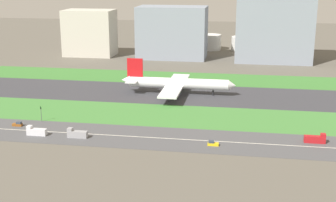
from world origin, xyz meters
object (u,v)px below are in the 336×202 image
at_px(fuel_tank_centre, 244,44).
at_px(car_2, 18,124).
at_px(hangar_building, 172,32).
at_px(fuel_tank_west, 210,42).
at_px(truck_0, 36,132).
at_px(traffic_light, 41,113).
at_px(terminal_building, 90,33).
at_px(truck_2, 315,139).
at_px(truck_1, 77,134).
at_px(car_3, 213,143).
at_px(office_tower, 274,26).
at_px(airliner, 176,83).

bearing_deg(fuel_tank_centre, car_2, -113.39).
relative_size(hangar_building, fuel_tank_west, 2.84).
xyz_separation_m(truck_0, fuel_tank_west, (55.06, 237.00, 5.01)).
xyz_separation_m(traffic_light, terminal_building, (-34.51, 174.01, 14.24)).
distance_m(truck_2, terminal_building, 240.17).
bearing_deg(fuel_tank_centre, truck_1, -105.71).
bearing_deg(car_3, truck_2, -166.25).
xyz_separation_m(car_2, hangar_building, (41.54, 182.00, 19.40)).
distance_m(truck_2, office_tower, 183.97).
bearing_deg(car_2, terminal_building, 98.35).
bearing_deg(fuel_tank_west, truck_1, -98.87).
height_order(car_3, office_tower, office_tower).
height_order(car_3, terminal_building, terminal_building).
xyz_separation_m(airliner, traffic_light, (-53.68, -60.01, -1.94)).
height_order(truck_2, truck_0, same).
height_order(car_2, fuel_tank_west, fuel_tank_west).
bearing_deg(traffic_light, car_3, -12.61).
distance_m(car_2, fuel_tank_centre, 247.37).
xyz_separation_m(terminal_building, fuel_tank_centre, (124.90, 45.00, -12.50)).
height_order(hangar_building, office_tower, office_tower).
relative_size(car_2, terminal_building, 0.11).
height_order(traffic_light, fuel_tank_centre, fuel_tank_centre).
xyz_separation_m(car_3, hangar_building, (-46.68, 192.00, 19.40)).
relative_size(traffic_light, office_tower, 0.13).
relative_size(truck_2, traffic_light, 1.17).
bearing_deg(truck_2, airliner, 134.83).
relative_size(car_3, office_tower, 0.08).
relative_size(truck_1, office_tower, 0.15).
relative_size(truck_2, truck_0, 1.00).
bearing_deg(hangar_building, traffic_light, -100.98).
height_order(car_3, hangar_building, hangar_building).
bearing_deg(terminal_building, truck_0, -78.19).
bearing_deg(fuel_tank_west, car_3, -85.24).
bearing_deg(car_3, fuel_tank_west, -85.24).
bearing_deg(hangar_building, office_tower, 0.00).
xyz_separation_m(truck_2, fuel_tank_centre, (-30.89, 227.00, 4.36)).
distance_m(traffic_light, office_tower, 208.39).
xyz_separation_m(car_3, terminal_building, (-114.94, 192.00, 17.61)).
bearing_deg(terminal_building, airliner, -52.28).
bearing_deg(truck_2, truck_1, -174.15).
height_order(airliner, car_3, airliner).
xyz_separation_m(airliner, truck_2, (67.61, -68.00, -4.56)).
distance_m(truck_0, office_tower, 221.13).
bearing_deg(car_3, traffic_light, -12.61).
height_order(airliner, car_2, airliner).
height_order(truck_0, traffic_light, traffic_light).
relative_size(truck_2, car_3, 1.91).
distance_m(office_tower, fuel_tank_west, 71.47).
xyz_separation_m(truck_2, fuel_tank_west, (-60.58, 227.00, 5.01)).
xyz_separation_m(truck_0, office_tower, (106.75, 192.00, 25.30)).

